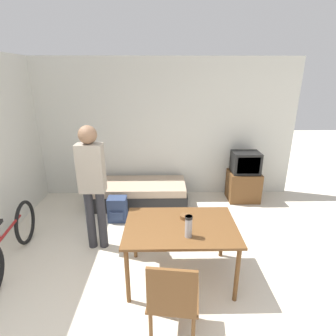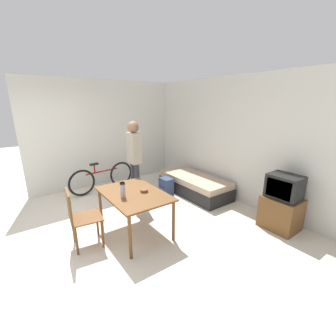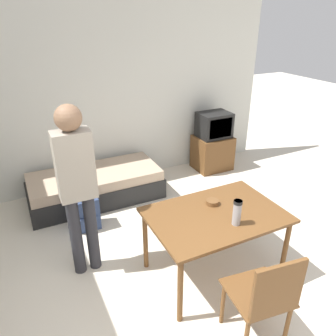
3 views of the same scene
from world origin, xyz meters
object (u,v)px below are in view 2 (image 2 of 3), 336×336
(wooden_chair, at_px, (79,215))
(bicycle, at_px, (103,178))
(person_standing, at_px, (134,155))
(mate_bowl, at_px, (144,191))
(dining_table, at_px, (134,197))
(daybed, at_px, (194,185))
(backpack, at_px, (166,187))
(tv, at_px, (282,204))
(thermos_flask, at_px, (123,189))

(wooden_chair, relative_size, bicycle, 0.55)
(person_standing, distance_m, mate_bowl, 1.34)
(dining_table, bearing_deg, mate_bowl, 68.25)
(daybed, distance_m, dining_table, 2.15)
(daybed, bearing_deg, mate_bowl, -67.65)
(daybed, relative_size, mate_bowl, 14.45)
(daybed, distance_m, bicycle, 2.30)
(wooden_chair, xyz_separation_m, backpack, (-0.87, 2.22, -0.32))
(tv, xyz_separation_m, thermos_flask, (-1.32, -2.35, 0.40))
(person_standing, bearing_deg, backpack, 77.12)
(tv, relative_size, bicycle, 0.58)
(tv, relative_size, thermos_flask, 3.99)
(tv, distance_m, wooden_chair, 3.35)
(wooden_chair, bearing_deg, mate_bowl, 79.89)
(wooden_chair, bearing_deg, dining_table, 82.17)
(tv, xyz_separation_m, mate_bowl, (-1.32, -1.97, 0.29))
(daybed, relative_size, wooden_chair, 1.98)
(daybed, xyz_separation_m, wooden_chair, (0.57, -2.85, 0.32))
(person_standing, relative_size, mate_bowl, 13.89)
(daybed, distance_m, wooden_chair, 2.93)
(wooden_chair, height_order, mate_bowl, wooden_chair)
(wooden_chair, bearing_deg, daybed, 101.27)
(person_standing, height_order, thermos_flask, person_standing)
(bicycle, relative_size, backpack, 3.98)
(dining_table, bearing_deg, backpack, 126.09)
(tv, bearing_deg, mate_bowl, -123.78)
(mate_bowl, bearing_deg, bicycle, 177.94)
(mate_bowl, height_order, backpack, mate_bowl)
(tv, bearing_deg, wooden_chair, -116.61)
(bicycle, relative_size, mate_bowl, 13.28)
(daybed, height_order, person_standing, person_standing)
(bicycle, bearing_deg, daybed, 49.52)
(tv, height_order, dining_table, tv)
(person_standing, relative_size, thermos_flask, 7.18)
(backpack, bearing_deg, mate_bowl, -48.64)
(person_standing, height_order, backpack, person_standing)
(dining_table, distance_m, bicycle, 2.21)
(person_standing, xyz_separation_m, thermos_flask, (1.22, -0.85, -0.19))
(mate_bowl, bearing_deg, thermos_flask, -89.44)
(tv, xyz_separation_m, bicycle, (-3.56, -1.89, -0.12))
(thermos_flask, xyz_separation_m, mate_bowl, (-0.00, 0.38, -0.11))
(mate_bowl, bearing_deg, daybed, 112.35)
(tv, bearing_deg, dining_table, -122.97)
(backpack, bearing_deg, dining_table, -53.91)
(dining_table, distance_m, person_standing, 1.37)
(thermos_flask, distance_m, mate_bowl, 0.40)
(dining_table, height_order, mate_bowl, mate_bowl)
(mate_bowl, bearing_deg, backpack, 131.36)
(thermos_flask, bearing_deg, wooden_chair, -106.14)
(daybed, xyz_separation_m, bicycle, (-1.49, -1.75, 0.12))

